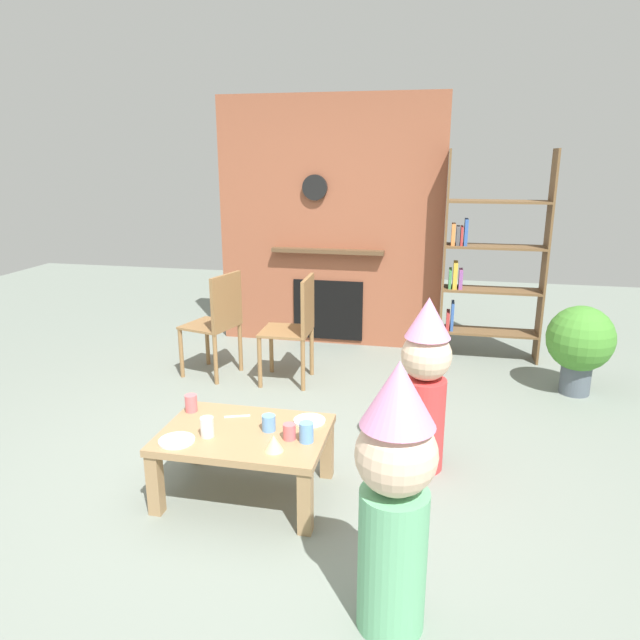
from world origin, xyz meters
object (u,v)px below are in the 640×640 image
(paper_plate_rear, at_px, (309,421))
(birthday_cake_slice, at_px, (274,443))
(paper_cup_near_left, at_px, (191,403))
(paper_cup_center, at_px, (306,432))
(paper_cup_near_right, at_px, (207,427))
(paper_plate_front, at_px, (177,441))
(potted_plant_tall, at_px, (580,342))
(dining_chair_left, at_px, (218,319))
(coffee_table, at_px, (245,442))
(bookshelf, at_px, (486,264))
(paper_cup_far_right, at_px, (269,423))
(child_with_cone_hat, at_px, (395,493))
(child_in_pink, at_px, (425,381))
(paper_cup_far_left, at_px, (289,432))
(dining_chair_middle, at_px, (297,323))

(paper_plate_rear, xyz_separation_m, birthday_cake_slice, (-0.10, -0.37, 0.04))
(paper_cup_near_left, distance_m, paper_cup_center, 0.78)
(paper_cup_near_right, distance_m, paper_plate_front, 0.17)
(paper_cup_center, bearing_deg, potted_plant_tall, 48.51)
(paper_plate_rear, xyz_separation_m, potted_plant_tall, (1.78, 1.73, 0.04))
(dining_chair_left, bearing_deg, paper_plate_rear, 141.81)
(coffee_table, distance_m, potted_plant_tall, 2.85)
(bookshelf, bearing_deg, paper_cup_far_right, -115.64)
(coffee_table, relative_size, paper_plate_rear, 5.00)
(paper_cup_far_right, relative_size, paper_plate_rear, 0.49)
(paper_plate_front, distance_m, child_with_cone_hat, 1.34)
(paper_cup_near_right, distance_m, child_in_pink, 1.28)
(child_in_pink, bearing_deg, bookshelf, -129.74)
(coffee_table, relative_size, child_with_cone_hat, 0.80)
(paper_cup_near_right, distance_m, paper_cup_far_left, 0.44)
(coffee_table, xyz_separation_m, paper_cup_near_right, (-0.17, -0.10, 0.12))
(paper_cup_far_right, bearing_deg, child_in_pink, 29.86)
(paper_plate_rear, relative_size, child_in_pink, 0.17)
(dining_chair_left, xyz_separation_m, potted_plant_tall, (2.92, 0.22, -0.08))
(bookshelf, distance_m, paper_cup_near_left, 3.11)
(paper_cup_far_right, distance_m, dining_chair_middle, 1.69)
(paper_plate_rear, height_order, dining_chair_middle, dining_chair_middle)
(bookshelf, bearing_deg, paper_plate_front, -120.78)
(paper_cup_near_right, relative_size, dining_chair_middle, 0.12)
(paper_cup_far_left, bearing_deg, bookshelf, 67.31)
(paper_cup_center, height_order, paper_cup_far_left, paper_cup_center)
(child_with_cone_hat, bearing_deg, birthday_cake_slice, -0.85)
(paper_cup_center, relative_size, child_with_cone_hat, 0.09)
(paper_cup_center, distance_m, dining_chair_left, 2.11)
(paper_cup_near_right, height_order, child_with_cone_hat, child_with_cone_hat)
(paper_plate_rear, bearing_deg, bookshelf, 66.57)
(coffee_table, relative_size, paper_cup_near_left, 8.86)
(paper_cup_near_right, bearing_deg, potted_plant_tall, 41.64)
(paper_cup_near_right, bearing_deg, child_in_pink, 28.28)
(paper_cup_near_right, relative_size, paper_cup_center, 1.01)
(paper_cup_center, height_order, child_with_cone_hat, child_with_cone_hat)
(bookshelf, bearing_deg, dining_chair_middle, -147.51)
(paper_plate_front, xyz_separation_m, child_with_cone_hat, (1.19, -0.59, 0.21))
(paper_cup_center, distance_m, dining_chair_middle, 1.82)
(bookshelf, relative_size, dining_chair_middle, 2.11)
(paper_cup_far_left, bearing_deg, dining_chair_left, 121.90)
(bookshelf, distance_m, child_in_pink, 2.24)
(paper_cup_far_right, distance_m, paper_plate_front, 0.50)
(bookshelf, relative_size, paper_cup_far_left, 22.18)
(paper_cup_near_left, bearing_deg, paper_cup_far_right, -15.41)
(paper_plate_rear, bearing_deg, paper_plate_front, -148.92)
(potted_plant_tall, bearing_deg, coffee_table, -137.54)
(bookshelf, bearing_deg, dining_chair_left, -156.28)
(paper_cup_far_left, bearing_deg, paper_plate_front, -165.12)
(bookshelf, bearing_deg, paper_plate_rear, -113.43)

